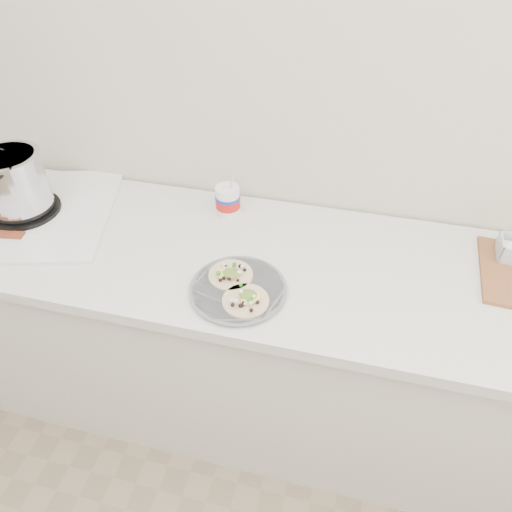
% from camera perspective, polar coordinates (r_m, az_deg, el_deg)
% --- Properties ---
extents(counter, '(2.44, 0.66, 0.90)m').
position_cam_1_polar(counter, '(1.80, 0.32, -10.58)').
color(counter, silver).
rests_on(counter, ground).
extents(stove, '(0.72, 0.69, 0.28)m').
position_cam_1_polar(stove, '(1.79, -27.56, 7.04)').
color(stove, silver).
rests_on(stove, counter).
extents(taco_plate, '(0.29, 0.29, 0.04)m').
position_cam_1_polar(taco_plate, '(1.34, -2.27, -3.92)').
color(taco_plate, slate).
rests_on(taco_plate, counter).
extents(tub, '(0.09, 0.09, 0.20)m').
position_cam_1_polar(tub, '(1.62, -3.47, 7.29)').
color(tub, white).
rests_on(tub, counter).
extents(bacon_plate, '(0.26, 0.26, 0.02)m').
position_cam_1_polar(bacon_plate, '(1.75, -29.35, 2.13)').
color(bacon_plate, '#CCC389').
rests_on(bacon_plate, counter).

